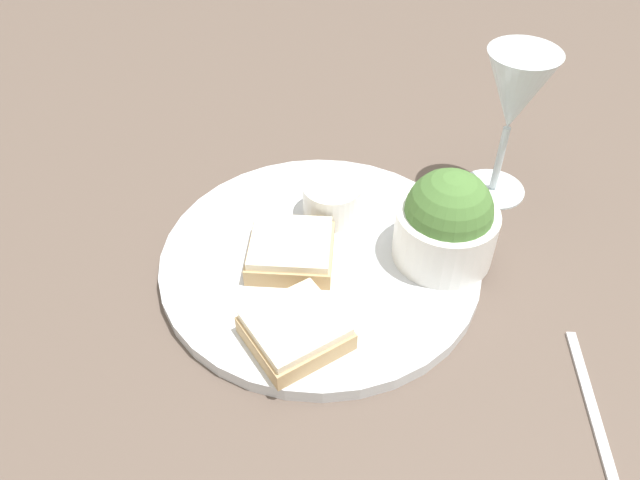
# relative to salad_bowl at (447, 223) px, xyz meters

# --- Properties ---
(ground_plane) EXTENTS (4.00, 4.00, 0.00)m
(ground_plane) POSITION_rel_salad_bowl_xyz_m (0.11, -0.02, -0.06)
(ground_plane) COLOR brown
(dinner_plate) EXTENTS (0.31, 0.31, 0.01)m
(dinner_plate) POSITION_rel_salad_bowl_xyz_m (0.11, -0.02, -0.05)
(dinner_plate) COLOR silver
(dinner_plate) RESTS_ON ground_plane
(salad_bowl) EXTENTS (0.09, 0.09, 0.09)m
(salad_bowl) POSITION_rel_salad_bowl_xyz_m (0.00, 0.00, 0.00)
(salad_bowl) COLOR white
(salad_bowl) RESTS_ON dinner_plate
(sauce_ramekin) EXTENTS (0.06, 0.06, 0.04)m
(sauce_ramekin) POSITION_rel_salad_bowl_xyz_m (0.09, -0.08, -0.02)
(sauce_ramekin) COLOR white
(sauce_ramekin) RESTS_ON dinner_plate
(cheese_toast_near) EXTENTS (0.10, 0.09, 0.03)m
(cheese_toast_near) POSITION_rel_salad_bowl_xyz_m (0.16, 0.07, -0.03)
(cheese_toast_near) COLOR tan
(cheese_toast_near) RESTS_ON dinner_plate
(cheese_toast_far) EXTENTS (0.10, 0.09, 0.03)m
(cheese_toast_far) POSITION_rel_salad_bowl_xyz_m (0.14, -0.02, -0.03)
(cheese_toast_far) COLOR tan
(cheese_toast_far) RESTS_ON dinner_plate
(wine_glass) EXTENTS (0.07, 0.07, 0.17)m
(wine_glass) POSITION_rel_salad_bowl_xyz_m (-0.10, -0.10, 0.06)
(wine_glass) COLOR silver
(wine_glass) RESTS_ON ground_plane
(fork) EXTENTS (0.06, 0.19, 0.01)m
(fork) POSITION_rel_salad_bowl_xyz_m (-0.06, 0.20, -0.05)
(fork) COLOR silver
(fork) RESTS_ON ground_plane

